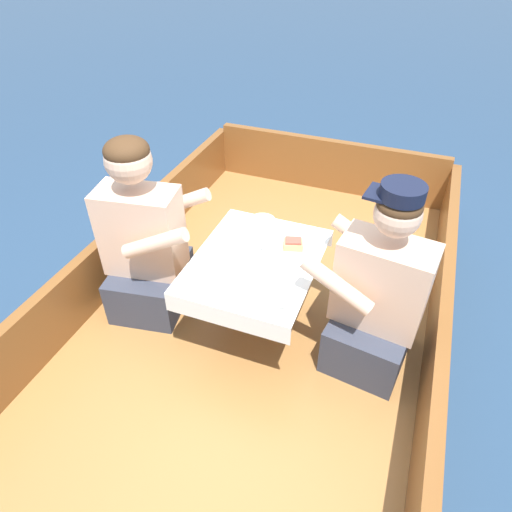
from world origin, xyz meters
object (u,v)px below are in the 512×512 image
at_px(coffee_cup_port, 272,302).
at_px(person_port, 145,244).
at_px(person_starboard, 377,299).
at_px(coffee_cup_starboard, 252,244).
at_px(sandwich, 293,244).

bearing_deg(coffee_cup_port, person_port, 163.32).
bearing_deg(person_starboard, person_port, 10.42).
distance_m(coffee_cup_port, coffee_cup_starboard, 0.43).
bearing_deg(sandwich, person_starboard, -17.84).
bearing_deg(coffee_cup_port, sandwich, 95.41).
bearing_deg(person_port, coffee_cup_starboard, 3.57).
bearing_deg(coffee_cup_port, person_starboard, 34.68).
xyz_separation_m(person_starboard, sandwich, (-0.45, 0.15, 0.09)).
xyz_separation_m(coffee_cup_port, coffee_cup_starboard, (-0.23, 0.36, -0.00)).
bearing_deg(person_port, sandwich, 5.41).
height_order(person_starboard, coffee_cup_port, person_starboard).
xyz_separation_m(person_port, coffee_cup_starboard, (0.55, 0.13, 0.06)).
xyz_separation_m(person_port, coffee_cup_port, (0.78, -0.23, 0.06)).
xyz_separation_m(person_starboard, coffee_cup_port, (-0.41, -0.29, 0.09)).
distance_m(person_starboard, coffee_cup_starboard, 0.66).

